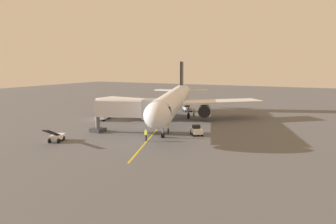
{
  "coord_description": "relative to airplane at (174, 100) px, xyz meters",
  "views": [
    {
      "loc": [
        -22.96,
        50.92,
        10.51
      ],
      "look_at": [
        -1.35,
        7.45,
        3.0
      ],
      "focal_mm": 31.96,
      "sensor_mm": 36.0,
      "label": 1
    }
  ],
  "objects": [
    {
      "name": "jet_bridge",
      "position": [
        1.53,
        12.4,
        -0.24
      ],
      "size": [
        11.37,
        6.04,
        5.4
      ],
      "color": "#B7B7BC",
      "rests_on": "ground"
    },
    {
      "name": "tug_rear_apron",
      "position": [
        2.45,
        -12.41,
        -3.3
      ],
      "size": [
        2.67,
        2.7,
        1.5
      ],
      "color": "#9E9EA3",
      "rests_on": "ground"
    },
    {
      "name": "ground_crew_loader",
      "position": [
        -3.96,
        10.45,
        -3.12
      ],
      "size": [
        0.44,
        0.47,
        1.71
      ],
      "color": "#23232D",
      "rests_on": "ground"
    },
    {
      "name": "apron_lead_in_line",
      "position": [
        -0.09,
        6.27,
        -4.0
      ],
      "size": [
        12.86,
        38.03,
        0.01
      ],
      "primitive_type": "cube",
      "rotation": [
        0.0,
        0.0,
        0.32
      ],
      "color": "yellow",
      "rests_on": "ground"
    },
    {
      "name": "airplane",
      "position": [
        0.0,
        0.0,
        0.0
      ],
      "size": [
        33.02,
        39.25,
        11.5
      ],
      "color": "silver",
      "rests_on": "ground"
    },
    {
      "name": "ground_crew_marshaller",
      "position": [
        -3.12,
        15.85,
        -3.12
      ],
      "size": [
        0.4,
        0.26,
        1.71
      ],
      "color": "#23232D",
      "rests_on": "ground"
    },
    {
      "name": "box_truck_portside",
      "position": [
        13.1,
        4.81,
        -2.62
      ],
      "size": [
        3.21,
        4.97,
        2.62
      ],
      "color": "white",
      "rests_on": "ground"
    },
    {
      "name": "belt_loader_near_nose",
      "position": [
        7.93,
        21.72,
        -3.29
      ],
      "size": [
        2.85,
        4.69,
        2.32
      ],
      "color": "white",
      "rests_on": "ground"
    },
    {
      "name": "ground_plane",
      "position": [
        -1.27,
        0.41,
        -4.0
      ],
      "size": [
        220.0,
        220.0,
        0.0
      ],
      "primitive_type": "plane",
      "color": "#565659"
    },
    {
      "name": "tug_starboard_side",
      "position": [
        -8.21,
        9.24,
        -3.3
      ],
      "size": [
        2.54,
        2.74,
        1.5
      ],
      "color": "white",
      "rests_on": "ground"
    },
    {
      "name": "ground_crew_wing_walker",
      "position": [
        -1.45,
        -6.72,
        -3.12
      ],
      "size": [
        0.46,
        0.37,
        1.71
      ],
      "color": "#23232D",
      "rests_on": "ground"
    }
  ]
}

